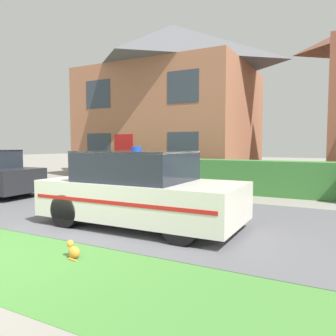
# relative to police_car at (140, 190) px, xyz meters

# --- Properties ---
(road_strip) EXTENTS (28.00, 5.02, 0.01)m
(road_strip) POSITION_rel_police_car_xyz_m (-1.07, 1.01, -0.73)
(road_strip) COLOR #5B5B60
(road_strip) RESTS_ON ground
(garden_hedge) EXTENTS (13.44, 0.79, 1.12)m
(garden_hedge) POSITION_rel_police_car_xyz_m (0.03, 5.29, -0.18)
(garden_hedge) COLOR #3D7F38
(garden_hedge) RESTS_ON ground
(police_car) EXTENTS (4.05, 1.87, 1.59)m
(police_car) POSITION_rel_police_car_xyz_m (0.00, 0.00, 0.00)
(police_car) COLOR black
(police_car) RESTS_ON road_strip
(cat) EXTENTS (0.28, 0.20, 0.26)m
(cat) POSITION_rel_police_car_xyz_m (0.17, -2.06, -0.63)
(cat) COLOR orange
(cat) RESTS_ON ground
(house_left) EXTENTS (8.35, 6.94, 7.80)m
(house_left) POSITION_rel_police_car_xyz_m (-4.37, 9.90, 3.25)
(house_left) COLOR #A86B4C
(house_left) RESTS_ON ground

